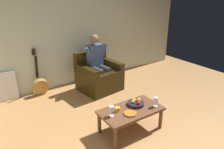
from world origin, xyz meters
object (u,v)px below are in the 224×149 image
object	(u,v)px
armchair	(99,76)
guitar	(40,85)
wine_glass_near	(156,100)
decorative_dish	(130,113)
fruit_bowl	(136,103)
candle_jar	(117,109)
person_seated	(98,62)
wine_glass_far	(111,109)
coffee_table	(131,112)

from	to	relation	value
armchair	guitar	size ratio (longest dim) A/B	0.91
wine_glass_near	decorative_dish	distance (m)	0.50
fruit_bowl	candle_jar	xyz separation A→B (m)	(0.36, -0.02, -0.01)
guitar	fruit_bowl	size ratio (longest dim) A/B	3.66
person_seated	decorative_dish	bearing A→B (deg)	67.32
wine_glass_near	candle_jar	bearing A→B (deg)	-21.54
person_seated	wine_glass_far	distance (m)	1.81
wine_glass_far	decorative_dish	bearing A→B (deg)	155.63
wine_glass_far	candle_jar	xyz separation A→B (m)	(-0.16, -0.07, -0.08)
fruit_bowl	candle_jar	bearing A→B (deg)	-3.14
coffee_table	wine_glass_far	distance (m)	0.40
wine_glass_near	fruit_bowl	size ratio (longest dim) A/B	0.58
person_seated	decorative_dish	world-z (taller)	person_seated
wine_glass_far	candle_jar	size ratio (longest dim) A/B	1.81
coffee_table	decorative_dish	world-z (taller)	decorative_dish
fruit_bowl	candle_jar	size ratio (longest dim) A/B	3.00
armchair	wine_glass_near	bearing A→B (deg)	82.81
armchair	wine_glass_far	xyz separation A→B (m)	(0.76, 1.63, 0.20)
guitar	candle_jar	world-z (taller)	guitar
guitar	wine_glass_far	world-z (taller)	guitar
fruit_bowl	decorative_dish	bearing A→B (deg)	33.72
armchair	person_seated	bearing A→B (deg)	-90.00
person_seated	fruit_bowl	xyz separation A→B (m)	(0.24, 1.59, -0.23)
coffee_table	fruit_bowl	bearing A→B (deg)	-157.94
fruit_bowl	decorative_dish	size ratio (longest dim) A/B	1.41
decorative_dish	candle_jar	xyz separation A→B (m)	(0.11, -0.19, 0.02)
coffee_table	wine_glass_near	bearing A→B (deg)	158.44
coffee_table	decorative_dish	xyz separation A→B (m)	(0.10, 0.11, 0.07)
person_seated	candle_jar	size ratio (longest dim) A/B	13.58
coffee_table	wine_glass_near	world-z (taller)	wine_glass_near
coffee_table	wine_glass_far	bearing A→B (deg)	-2.24
person_seated	wine_glass_near	world-z (taller)	person_seated
guitar	decorative_dish	distance (m)	2.36
guitar	decorative_dish	xyz separation A→B (m)	(-0.71, 2.25, 0.19)
person_seated	decorative_dish	size ratio (longest dim) A/B	6.39
wine_glass_near	decorative_dish	xyz separation A→B (m)	(0.49, -0.05, -0.10)
armchair	wine_glass_far	bearing A→B (deg)	58.06
armchair	coffee_table	size ratio (longest dim) A/B	0.91
person_seated	guitar	distance (m)	1.37
armchair	wine_glass_near	world-z (taller)	armchair
person_seated	armchair	bearing A→B (deg)	90.00
armchair	fruit_bowl	xyz separation A→B (m)	(0.24, 1.58, 0.12)
person_seated	coffee_table	distance (m)	1.73
person_seated	fruit_bowl	bearing A→B (deg)	74.37
wine_glass_far	fruit_bowl	size ratio (longest dim) A/B	0.60
decorative_dish	candle_jar	size ratio (longest dim) A/B	2.12
armchair	fruit_bowl	size ratio (longest dim) A/B	3.35
guitar	wine_glass_far	size ratio (longest dim) A/B	6.08
wine_glass_far	decorative_dish	world-z (taller)	wine_glass_far
person_seated	wine_glass_far	xyz separation A→B (m)	(0.76, 1.64, -0.15)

